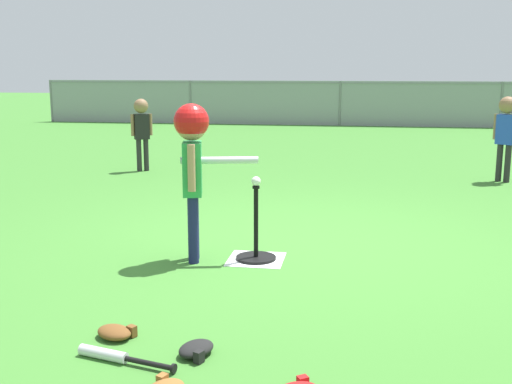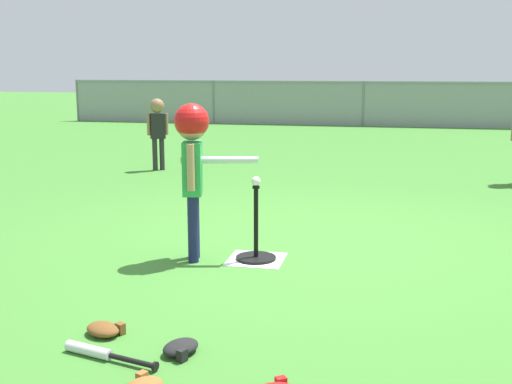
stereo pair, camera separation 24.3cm
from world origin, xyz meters
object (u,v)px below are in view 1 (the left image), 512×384
Objects in this scene: baseball_on_tee at (256,181)px; glove_tossed_aside at (115,332)px; fielder_deep_left at (142,125)px; batting_tee at (256,249)px; batter_child at (193,150)px; fielder_near_left at (506,127)px; glove_near_bats at (196,349)px; spare_bat_silver at (113,356)px.

baseball_on_tee is 1.80m from glove_tossed_aside.
batting_tee is at bearing -60.11° from fielder_deep_left.
batter_child reaches higher than baseball_on_tee.
fielder_near_left is at bearing -1.21° from fielder_deep_left.
fielder_near_left reaches higher than glove_near_bats.
spare_bat_silver is (0.02, -1.78, -0.85)m from batter_child.
glove_tossed_aside is at bearing 164.63° from glove_near_bats.
baseball_on_tee is 0.55m from batter_child.
glove_near_bats is (0.41, 0.14, 0.01)m from spare_bat_silver.
fielder_deep_left is at bearing 114.07° from batter_child.
spare_bat_silver is at bearing -72.43° from fielder_deep_left.
baseball_on_tee is at bearing 76.33° from spare_bat_silver.
baseball_on_tee reaches higher than batting_tee.
glove_near_bats is at bearing 18.34° from spare_bat_silver.
fielder_deep_left is 6.28m from spare_bat_silver.
batter_child is 5.17m from fielder_near_left.
fielder_near_left reaches higher than fielder_deep_left.
batting_tee is 1.74m from glove_near_bats.
glove_tossed_aside reaches higher than spare_bat_silver.
batter_child reaches higher than spare_bat_silver.
fielder_near_left is at bearing 55.73° from batting_tee.
batting_tee is 0.57× the size of fielder_deep_left.
baseball_on_tee reaches higher than spare_bat_silver.
spare_bat_silver is at bearing -103.67° from batting_tee.
fielder_deep_left is (-2.34, 4.07, 0.04)m from baseball_on_tee.
batter_child is at bearing -167.71° from batting_tee.
glove_near_bats is at bearing -68.44° from fielder_deep_left.
fielder_deep_left reaches higher than batting_tee.
fielder_deep_left is at bearing 119.89° from batting_tee.
glove_near_bats reaches higher than spare_bat_silver.
fielder_near_left reaches higher than batting_tee.
batting_tee is 0.93m from batter_child.
spare_bat_silver is at bearing -89.41° from batter_child.
baseball_on_tee is 4.70m from fielder_deep_left.
batting_tee reaches higher than glove_tossed_aside.
batter_child is 1.97m from spare_bat_silver.
glove_tossed_aside is at bearing -120.31° from fielder_near_left.
batting_tee is at bearing 76.33° from spare_bat_silver.
fielder_near_left is at bearing 52.02° from batter_child.
fielder_deep_left is at bearing 107.57° from spare_bat_silver.
fielder_deep_left is (-2.34, 4.07, 0.59)m from batting_tee.
glove_near_bats is (-0.04, -1.74, -0.05)m from batting_tee.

